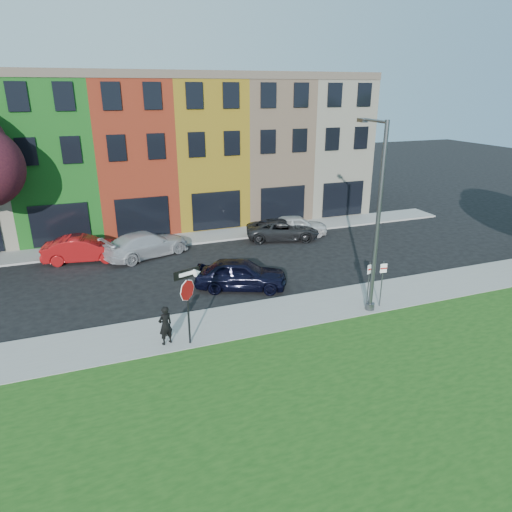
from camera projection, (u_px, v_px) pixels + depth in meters
name	position (u px, v px, depth m)	size (l,w,h in m)	color
ground	(331.00, 345.00, 17.79)	(120.00, 120.00, 0.00)	black
sidewalk_near	(337.00, 304.00, 21.07)	(40.00, 3.00, 0.12)	gray
sidewalk_far	(178.00, 240.00, 29.96)	(40.00, 2.40, 0.12)	gray
rowhouse_block	(164.00, 152.00, 33.86)	(30.00, 10.12, 10.00)	beige
stop_sign	(187.00, 291.00, 16.93)	(1.01, 0.37, 3.09)	black
man	(165.00, 325.00, 17.40)	(0.68, 0.57, 1.59)	black
sedan_near	(241.00, 274.00, 22.58)	(4.88, 3.43, 1.54)	black
parked_car_red	(84.00, 249.00, 26.23)	(4.68, 2.26, 1.48)	maroon
parked_car_silver	(147.00, 244.00, 27.00)	(5.55, 3.78, 1.49)	#A6A5AA
parked_car_dark	(283.00, 230.00, 30.07)	(5.19, 3.39, 1.33)	black
parked_car_white	(297.00, 226.00, 30.83)	(4.40, 2.56, 1.41)	silver
street_lamp	(376.00, 219.00, 19.18)	(0.58, 2.57, 8.16)	#4A4C4F
parking_sign_a	(369.00, 280.00, 20.09)	(0.31, 0.12, 2.19)	#4A4C4F
parking_sign_b	(382.00, 279.00, 20.26)	(0.32, 0.10, 2.15)	#4A4C4F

